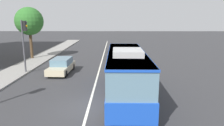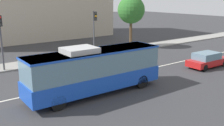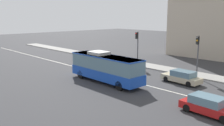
# 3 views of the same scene
# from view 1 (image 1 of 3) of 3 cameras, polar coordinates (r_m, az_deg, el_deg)

# --- Properties ---
(ground_plane) EXTENTS (160.00, 160.00, 0.00)m
(ground_plane) POSITION_cam_1_polar(r_m,az_deg,el_deg) (12.89, -6.51, -12.27)
(ground_plane) COLOR #333335
(lane_centre_line) EXTENTS (76.00, 0.16, 0.01)m
(lane_centre_line) POSITION_cam_1_polar(r_m,az_deg,el_deg) (12.88, -6.51, -12.25)
(lane_centre_line) COLOR silver
(lane_centre_line) RESTS_ON ground_plane
(transit_bus) EXTENTS (10.02, 2.59, 3.46)m
(transit_bus) POSITION_cam_1_polar(r_m,az_deg,el_deg) (14.19, 3.98, -2.16)
(transit_bus) COLOR #1947B7
(transit_bus) RESTS_ON ground_plane
(sedan_beige) EXTENTS (4.57, 1.98, 1.46)m
(sedan_beige) POSITION_cam_1_polar(r_m,az_deg,el_deg) (21.15, -13.79, -0.74)
(sedan_beige) COLOR #C6B793
(sedan_beige) RESTS_ON ground_plane
(sedan_red) EXTENTS (4.56, 1.97, 1.46)m
(sedan_red) POSITION_cam_1_polar(r_m,az_deg,el_deg) (26.85, 3.40, 2.28)
(sedan_red) COLOR #B21919
(sedan_red) RESTS_ON ground_plane
(traffic_light_mid_block) EXTENTS (0.33, 0.62, 5.20)m
(traffic_light_mid_block) POSITION_cam_1_polar(r_m,az_deg,el_deg) (21.73, -23.10, 6.56)
(traffic_light_mid_block) COLOR #47474C
(traffic_light_mid_block) RESTS_ON ground_plane
(street_tree_kerbside_left) EXTENTS (3.61, 3.61, 6.81)m
(street_tree_kerbside_left) POSITION_cam_1_polar(r_m,az_deg,el_deg) (29.30, -21.94, 10.63)
(street_tree_kerbside_left) COLOR #4C3823
(street_tree_kerbside_left) RESTS_ON ground_plane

